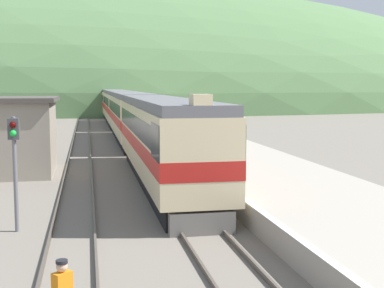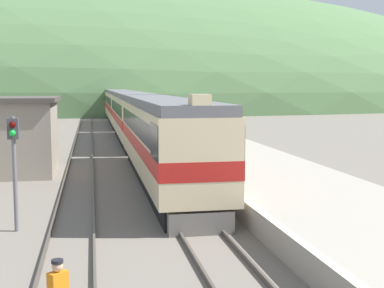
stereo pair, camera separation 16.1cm
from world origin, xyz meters
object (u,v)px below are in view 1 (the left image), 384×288
object	(u,v)px
carriage_third	(117,106)
signal_post_siding	(14,150)
express_train_lead_car	(163,138)
carriage_second	(130,115)
carriage_fourth	(110,101)

from	to	relation	value
carriage_third	signal_post_siding	xyz separation A→B (m)	(-6.10, -47.96, 0.47)
express_train_lead_car	carriage_second	distance (m)	20.31
carriage_second	express_train_lead_car	bearing A→B (deg)	-90.00
carriage_third	signal_post_siding	size ratio (longest dim) A/B	4.90
carriage_fourth	signal_post_siding	size ratio (longest dim) A/B	4.90
express_train_lead_car	signal_post_siding	distance (m)	9.75
carriage_fourth	signal_post_siding	bearing A→B (deg)	-95.12
carriage_second	carriage_third	distance (m)	20.06
carriage_third	signal_post_siding	world-z (taller)	carriage_third
express_train_lead_car	signal_post_siding	size ratio (longest dim) A/B	4.90
carriage_third	carriage_fourth	world-z (taller)	same
carriage_second	carriage_fourth	world-z (taller)	same
express_train_lead_car	carriage_fourth	bearing A→B (deg)	90.00
carriage_second	signal_post_siding	size ratio (longest dim) A/B	4.90
carriage_third	carriage_fourth	distance (m)	20.06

